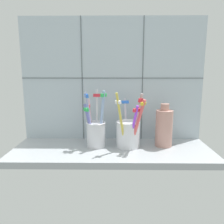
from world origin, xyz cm
name	(u,v)px	position (x,y,z in cm)	size (l,w,h in cm)	color
counter_slab	(112,152)	(0.00, 0.00, 1.00)	(64.00, 22.00, 2.00)	#9EA3A8
tile_wall_back	(112,83)	(0.00, 12.00, 22.50)	(64.00, 2.20, 45.00)	#B2C1CC
toothbrush_cup_left	(96,131)	(-5.37, 2.42, 7.15)	(7.49, 6.41, 18.87)	silver
toothbrush_cup_right	(128,132)	(5.40, 2.26, 6.94)	(9.58, 12.49, 18.53)	white
ceramic_vase	(164,127)	(17.22, 3.29, 8.34)	(5.57, 5.57, 14.27)	tan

